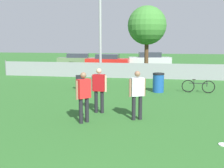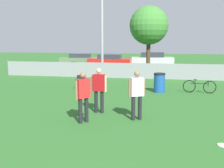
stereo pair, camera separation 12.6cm
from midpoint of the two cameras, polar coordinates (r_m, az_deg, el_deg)
The scene contains 13 objects.
fence_backline at distance 20.13m, azimuth 8.78°, elevation 2.60°, with size 22.91×0.07×1.21m.
light_pole at distance 22.08m, azimuth -1.88°, elevation 15.27°, with size 0.90×0.36×8.83m.
tree_near_pole at distance 22.58m, azimuth 7.65°, elevation 11.68°, with size 3.03×3.03×5.40m.
player_thrower_red at distance 9.10m, azimuth -5.49°, elevation -1.97°, with size 0.44×0.47×1.67m.
player_defender_red at distance 10.34m, azimuth -2.33°, elevation -0.66°, with size 0.59×0.26×1.67m.
player_receiver_white at distance 9.44m, azimuth 5.44°, elevation -1.59°, with size 0.54×0.39×1.67m.
frisbee_disc at distance 7.88m, azimuth 21.98°, elevation -11.44°, with size 0.27×0.27×0.03m.
folding_chair_sideline at distance 15.66m, azimuth -6.09°, elevation 0.67°, with size 0.61×0.62×0.82m.
bicycle_sideline at distance 15.17m, azimuth 17.57°, elevation -0.47°, with size 1.66×0.44×0.70m.
trash_bin at distance 14.85m, azimuth 9.84°, elevation 0.28°, with size 0.60×0.60×1.01m.
parked_car_olive at distance 32.29m, azimuth -6.33°, elevation 5.05°, with size 4.79×2.41×1.29m.
parked_car_red at distance 29.84m, azimuth -0.34°, elevation 4.82°, with size 4.54×1.91×1.31m.
parked_car_silver at distance 31.38m, azimuth 8.24°, elevation 5.02°, with size 4.81×2.47×1.47m.
Camera 2 is at (0.91, -1.99, 2.64)m, focal length 45.00 mm.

